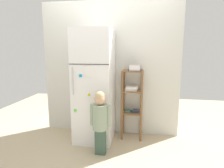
{
  "coord_description": "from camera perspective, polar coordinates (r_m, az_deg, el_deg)",
  "views": [
    {
      "loc": [
        0.58,
        -2.95,
        1.51
      ],
      "look_at": [
        0.09,
        0.02,
        0.96
      ],
      "focal_mm": 30.54,
      "sensor_mm": 36.0,
      "label": 1
    }
  ],
  "objects": [
    {
      "name": "child_standing",
      "position": [
        2.75,
        -3.48,
        -9.77
      ],
      "size": [
        0.3,
        0.22,
        0.94
      ],
      "color": "#3A5344",
      "rests_on": "ground"
    },
    {
      "name": "kitchen_wall_back",
      "position": [
        3.37,
        -0.66,
        4.43
      ],
      "size": [
        2.42,
        0.03,
        2.33
      ],
      "primitive_type": "cube",
      "color": "silver",
      "rests_on": "ground"
    },
    {
      "name": "fruit_bin",
      "position": [
        3.12,
        7.04,
        4.75
      ],
      "size": [
        0.19,
        0.19,
        0.09
      ],
      "color": "white",
      "rests_on": "pantry_shelf_unit"
    },
    {
      "name": "ground_plane",
      "position": [
        3.37,
        -1.7,
        -16.34
      ],
      "size": [
        6.0,
        6.0,
        0.0
      ],
      "primitive_type": "plane",
      "color": "tan"
    },
    {
      "name": "pantry_shelf_unit",
      "position": [
        3.24,
        6.01,
        -4.32
      ],
      "size": [
        0.35,
        0.29,
        1.17
      ],
      "color": "brown",
      "rests_on": "ground"
    },
    {
      "name": "refrigerator",
      "position": [
        3.13,
        -5.33,
        -0.7
      ],
      "size": [
        0.61,
        0.64,
        1.83
      ],
      "color": "white",
      "rests_on": "ground"
    }
  ]
}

